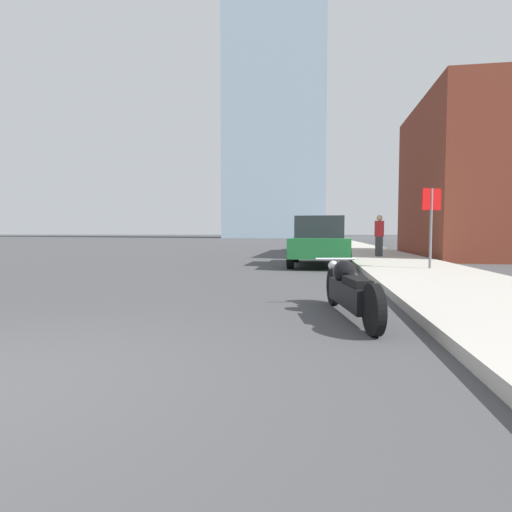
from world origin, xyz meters
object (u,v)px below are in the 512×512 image
at_px(motorcycle, 349,290).
at_px(stop_sign, 431,214).
at_px(parked_car_green, 319,241).
at_px(pedestrian, 379,235).
at_px(parked_car_blue, 320,236).

distance_m(motorcycle, stop_sign, 6.94).
height_order(parked_car_green, pedestrian, pedestrian).
relative_size(stop_sign, pedestrian, 1.28).
distance_m(parked_car_green, parked_car_blue, 12.29).
xyz_separation_m(stop_sign, pedestrian, (-0.55, 5.69, -0.62)).
bearing_deg(parked_car_blue, pedestrian, -73.78).
xyz_separation_m(parked_car_blue, pedestrian, (2.39, -8.93, 0.15)).
relative_size(parked_car_blue, stop_sign, 1.99).
bearing_deg(stop_sign, motorcycle, -113.46).
xyz_separation_m(parked_car_blue, stop_sign, (2.94, -14.62, 0.77)).
height_order(motorcycle, parked_car_green, parked_car_green).
relative_size(motorcycle, parked_car_blue, 0.56).
height_order(parked_car_green, parked_car_blue, parked_car_blue).
bearing_deg(pedestrian, parked_car_blue, 105.00).
distance_m(parked_car_blue, pedestrian, 9.25).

